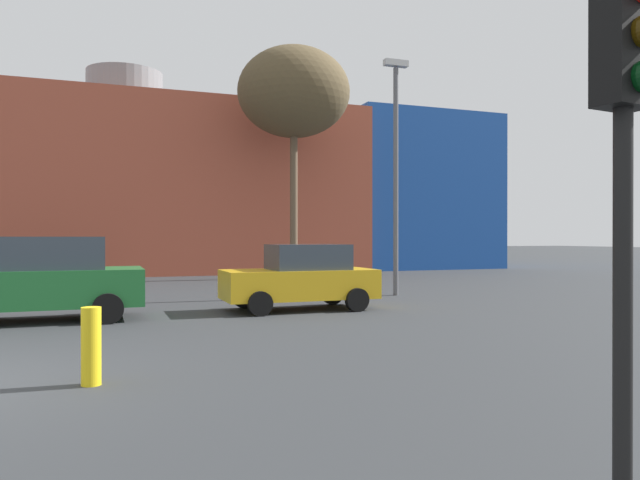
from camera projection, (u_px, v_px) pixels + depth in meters
building_backdrop at (125, 188)px, 32.39m from camera, size 42.76×10.79×10.82m
parked_car_2 at (44, 279)px, 13.04m from camera, size 4.28×2.10×1.85m
parked_car_3 at (301, 277)px, 15.10m from camera, size 3.84×1.89×1.66m
traffic_light_near_right at (627, 113)px, 3.80m from camera, size 0.39×0.38×3.56m
bare_tree_0 at (294, 93)px, 26.78m from camera, size 5.07×5.07×10.42m
bollard_yellow_0 at (91, 346)px, 7.38m from camera, size 0.24×0.24×0.97m
street_lamp at (396, 161)px, 18.88m from camera, size 0.80×0.24×7.47m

